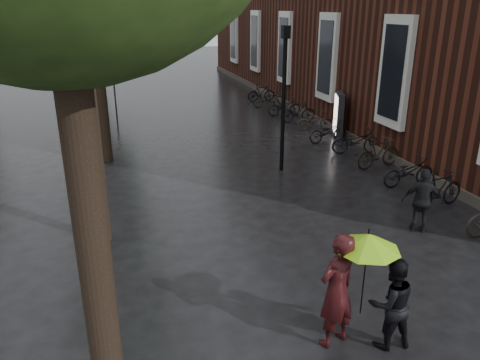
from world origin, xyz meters
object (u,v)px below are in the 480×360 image
object	(u,v)px
ad_lightbox	(338,115)
person_black	(391,303)
parked_bicycles	(334,132)
pedestrian_walking	(422,201)
lamp_post	(284,86)
person_burgundy	(337,290)

from	to	relation	value
ad_lightbox	person_black	bearing A→B (deg)	-92.46
person_black	parked_bicycles	world-z (taller)	person_black
pedestrian_walking	parked_bicycles	xyz separation A→B (m)	(1.51, 7.49, -0.32)
person_black	lamp_post	bearing A→B (deg)	-95.32
ad_lightbox	lamp_post	xyz separation A→B (m)	(-3.63, -3.19, 1.82)
person_black	parked_bicycles	distance (m)	11.66
pedestrian_walking	parked_bicycles	distance (m)	7.64
pedestrian_walking	parked_bicycles	bearing A→B (deg)	-73.58
parked_bicycles	ad_lightbox	xyz separation A→B (m)	(0.55, 0.76, 0.46)
parked_bicycles	lamp_post	bearing A→B (deg)	-141.76
person_black	ad_lightbox	bearing A→B (deg)	-109.41
person_black	lamp_post	xyz separation A→B (m)	(1.38, 8.35, 1.98)
person_burgundy	ad_lightbox	distance (m)	12.66
person_black	parked_bicycles	bearing A→B (deg)	-108.44
person_burgundy	parked_bicycles	bearing A→B (deg)	-136.49
ad_lightbox	lamp_post	world-z (taller)	lamp_post
parked_bicycles	lamp_post	world-z (taller)	lamp_post
ad_lightbox	parked_bicycles	bearing A→B (deg)	-104.57
parked_bicycles	person_black	bearing A→B (deg)	-112.48
parked_bicycles	ad_lightbox	world-z (taller)	ad_lightbox
lamp_post	parked_bicycles	bearing A→B (deg)	38.24
person_black	lamp_post	world-z (taller)	lamp_post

